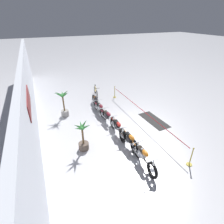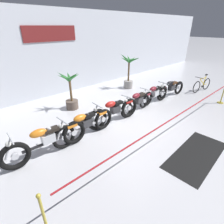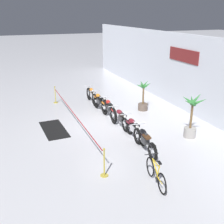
% 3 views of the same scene
% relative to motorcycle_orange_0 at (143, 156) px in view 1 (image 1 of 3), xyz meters
% --- Properties ---
extents(ground_plane, '(120.00, 120.00, 0.00)m').
position_rel_motorcycle_orange_0_xyz_m(ground_plane, '(3.40, -0.52, -0.48)').
color(ground_plane, silver).
extents(back_wall, '(28.00, 0.29, 4.20)m').
position_rel_motorcycle_orange_0_xyz_m(back_wall, '(3.40, 4.60, 1.62)').
color(back_wall, silver).
rests_on(back_wall, ground).
extents(motorcycle_orange_0, '(2.50, 0.62, 0.98)m').
position_rel_motorcycle_orange_0_xyz_m(motorcycle_orange_0, '(0.00, 0.00, 0.00)').
color(motorcycle_orange_0, black).
rests_on(motorcycle_orange_0, ground).
extents(motorcycle_orange_1, '(2.36, 0.62, 0.96)m').
position_rel_motorcycle_orange_0_xyz_m(motorcycle_orange_1, '(1.30, -0.00, 0.00)').
color(motorcycle_orange_1, black).
rests_on(motorcycle_orange_1, ground).
extents(motorcycle_red_2, '(2.37, 0.62, 0.98)m').
position_rel_motorcycle_orange_0_xyz_m(motorcycle_red_2, '(2.69, 0.07, 0.01)').
color(motorcycle_red_2, black).
rests_on(motorcycle_red_2, ground).
extents(motorcycle_maroon_3, '(2.28, 0.62, 0.92)m').
position_rel_motorcycle_orange_0_xyz_m(motorcycle_maroon_3, '(4.16, 0.12, -0.03)').
color(motorcycle_maroon_3, black).
rests_on(motorcycle_maroon_3, ground).
extents(motorcycle_maroon_4, '(2.30, 0.62, 0.91)m').
position_rel_motorcycle_orange_0_xyz_m(motorcycle_maroon_4, '(5.45, 0.17, -0.02)').
color(motorcycle_maroon_4, black).
rests_on(motorcycle_maroon_4, ground).
extents(motorcycle_black_5, '(2.21, 0.62, 0.93)m').
position_rel_motorcycle_orange_0_xyz_m(motorcycle_black_5, '(6.74, 0.04, -0.02)').
color(motorcycle_black_5, black).
rests_on(motorcycle_black_5, ground).
extents(bicycle, '(1.68, 0.48, 0.94)m').
position_rel_motorcycle_orange_0_xyz_m(bicycle, '(8.90, -0.68, -0.12)').
color(bicycle, black).
rests_on(bicycle, ground).
extents(potted_palm_left_of_row, '(1.03, 0.91, 1.74)m').
position_rel_motorcycle_orange_0_xyz_m(potted_palm_left_of_row, '(2.20, 2.32, 0.24)').
color(potted_palm_left_of_row, brown).
rests_on(potted_palm_left_of_row, ground).
extents(potted_palm_right_of_row, '(1.00, 1.11, 2.03)m').
position_rel_motorcycle_orange_0_xyz_m(potted_palm_right_of_row, '(6.26, 2.59, 0.41)').
color(potted_palm_right_of_row, gray).
rests_on(potted_palm_right_of_row, ground).
extents(stanchion_far_left, '(8.78, 0.28, 1.05)m').
position_rel_motorcycle_orange_0_xyz_m(stanchion_far_left, '(2.08, -2.07, 0.24)').
color(stanchion_far_left, gold).
rests_on(stanchion_far_left, ground).
extents(stanchion_mid_left, '(0.28, 0.28, 1.05)m').
position_rel_motorcycle_orange_0_xyz_m(stanchion_mid_left, '(7.84, -2.07, -0.12)').
color(stanchion_mid_left, gold).
rests_on(stanchion_mid_left, ground).
extents(floor_banner, '(2.48, 1.12, 0.01)m').
position_rel_motorcycle_orange_0_xyz_m(floor_banner, '(3.15, -2.95, -0.48)').
color(floor_banner, black).
rests_on(floor_banner, ground).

